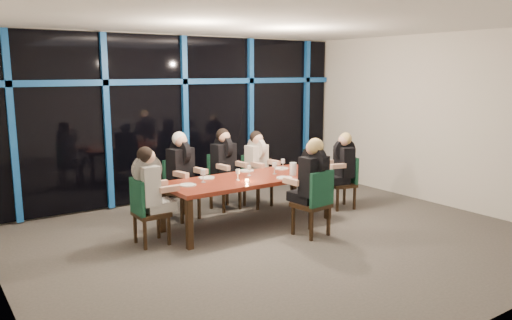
# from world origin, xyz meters

# --- Properties ---
(room) EXTENTS (7.04, 7.00, 3.02)m
(room) POSITION_xyz_m (0.00, 0.00, 2.02)
(room) COLOR #55504B
(room) RESTS_ON ground
(window_wall) EXTENTS (6.86, 0.43, 2.94)m
(window_wall) POSITION_xyz_m (0.01, 2.93, 1.55)
(window_wall) COLOR black
(window_wall) RESTS_ON ground
(dining_table) EXTENTS (2.60, 1.00, 0.75)m
(dining_table) POSITION_xyz_m (0.00, 0.80, 0.68)
(dining_table) COLOR maroon
(dining_table) RESTS_ON ground
(chair_far_left) EXTENTS (0.54, 0.54, 0.96)m
(chair_far_left) POSITION_xyz_m (-0.71, 1.74, 0.54)
(chair_far_left) COLOR black
(chair_far_left) RESTS_ON ground
(chair_far_mid) EXTENTS (0.49, 0.49, 0.95)m
(chair_far_mid) POSITION_xyz_m (0.17, 1.87, 0.53)
(chair_far_mid) COLOR black
(chair_far_mid) RESTS_ON ground
(chair_far_right) EXTENTS (0.48, 0.48, 0.91)m
(chair_far_right) POSITION_xyz_m (0.73, 1.69, 0.51)
(chair_far_right) COLOR black
(chair_far_right) RESTS_ON ground
(chair_end_left) EXTENTS (0.43, 0.43, 0.93)m
(chair_end_left) POSITION_xyz_m (-1.65, 0.84, 0.52)
(chair_end_left) COLOR black
(chair_end_left) RESTS_ON ground
(chair_end_right) EXTENTS (0.50, 0.50, 0.90)m
(chair_end_right) POSITION_xyz_m (1.94, 0.68, 0.50)
(chair_end_right) COLOR black
(chair_end_right) RESTS_ON ground
(chair_near_mid) EXTENTS (0.49, 0.49, 0.97)m
(chair_near_mid) POSITION_xyz_m (0.48, -0.20, 0.54)
(chair_near_mid) COLOR black
(chair_near_mid) RESTS_ON ground
(diner_far_left) EXTENTS (0.54, 0.65, 0.94)m
(diner_far_left) POSITION_xyz_m (-0.69, 1.66, 0.92)
(diner_far_left) COLOR black
(diner_far_left) RESTS_ON ground
(diner_far_mid) EXTENTS (0.50, 0.62, 0.93)m
(diner_far_mid) POSITION_xyz_m (0.18, 1.79, 0.91)
(diner_far_mid) COLOR black
(diner_far_mid) RESTS_ON ground
(diner_far_right) EXTENTS (0.49, 0.59, 0.88)m
(diner_far_right) POSITION_xyz_m (0.74, 1.62, 0.87)
(diner_far_right) COLOR silver
(diner_far_right) RESTS_ON ground
(diner_end_left) EXTENTS (0.57, 0.46, 0.90)m
(diner_end_left) POSITION_xyz_m (-1.57, 0.84, 0.89)
(diner_end_left) COLOR black
(diner_end_left) RESTS_ON ground
(diner_end_right) EXTENTS (0.60, 0.51, 0.87)m
(diner_end_right) POSITION_xyz_m (1.86, 0.70, 0.86)
(diner_end_right) COLOR black
(diner_end_right) RESTS_ON ground
(diner_near_mid) EXTENTS (0.51, 0.63, 0.95)m
(diner_near_mid) POSITION_xyz_m (0.47, -0.12, 0.93)
(diner_near_mid) COLOR black
(diner_near_mid) RESTS_ON ground
(plate_far_left) EXTENTS (0.24, 0.24, 0.01)m
(plate_far_left) POSITION_xyz_m (-0.55, 1.11, 0.76)
(plate_far_left) COLOR white
(plate_far_left) RESTS_ON dining_table
(plate_far_mid) EXTENTS (0.24, 0.24, 0.01)m
(plate_far_mid) POSITION_xyz_m (0.25, 1.23, 0.76)
(plate_far_mid) COLOR white
(plate_far_mid) RESTS_ON dining_table
(plate_far_right) EXTENTS (0.24, 0.24, 0.01)m
(plate_far_right) POSITION_xyz_m (0.83, 1.06, 0.76)
(plate_far_right) COLOR white
(plate_far_right) RESTS_ON dining_table
(plate_end_left) EXTENTS (0.24, 0.24, 0.01)m
(plate_end_left) POSITION_xyz_m (-1.01, 0.84, 0.76)
(plate_end_left) COLOR white
(plate_end_left) RESTS_ON dining_table
(plate_end_right) EXTENTS (0.24, 0.24, 0.01)m
(plate_end_right) POSITION_xyz_m (1.28, 0.83, 0.76)
(plate_end_right) COLOR white
(plate_end_right) RESTS_ON dining_table
(plate_near_mid) EXTENTS (0.24, 0.24, 0.01)m
(plate_near_mid) POSITION_xyz_m (0.41, 0.44, 0.76)
(plate_near_mid) COLOR white
(plate_near_mid) RESTS_ON dining_table
(wine_bottle) EXTENTS (0.08, 0.08, 0.35)m
(wine_bottle) POSITION_xyz_m (1.06, 0.76, 0.88)
(wine_bottle) COLOR black
(wine_bottle) RESTS_ON dining_table
(water_pitcher) EXTENTS (0.12, 0.11, 0.20)m
(water_pitcher) POSITION_xyz_m (0.67, 0.55, 0.85)
(water_pitcher) COLOR white
(water_pitcher) RESTS_ON dining_table
(tea_light) EXTENTS (0.05, 0.05, 0.03)m
(tea_light) POSITION_xyz_m (-0.16, 0.60, 0.77)
(tea_light) COLOR #FFA24C
(tea_light) RESTS_ON dining_table
(wine_glass_a) EXTENTS (0.06, 0.06, 0.17)m
(wine_glass_a) POSITION_xyz_m (-0.23, 0.73, 0.87)
(wine_glass_a) COLOR silver
(wine_glass_a) RESTS_ON dining_table
(wine_glass_b) EXTENTS (0.06, 0.06, 0.16)m
(wine_glass_b) POSITION_xyz_m (0.09, 0.91, 0.87)
(wine_glass_b) COLOR white
(wine_glass_b) RESTS_ON dining_table
(wine_glass_c) EXTENTS (0.07, 0.07, 0.18)m
(wine_glass_c) POSITION_xyz_m (0.48, 0.79, 0.88)
(wine_glass_c) COLOR silver
(wine_glass_c) RESTS_ON dining_table
(wine_glass_d) EXTENTS (0.07, 0.07, 0.19)m
(wine_glass_d) POSITION_xyz_m (-0.73, 0.89, 0.89)
(wine_glass_d) COLOR silver
(wine_glass_d) RESTS_ON dining_table
(wine_glass_e) EXTENTS (0.07, 0.07, 0.17)m
(wine_glass_e) POSITION_xyz_m (0.82, 1.01, 0.88)
(wine_glass_e) COLOR silver
(wine_glass_e) RESTS_ON dining_table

